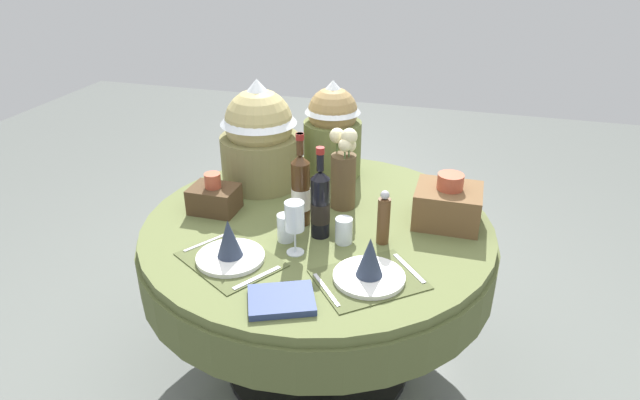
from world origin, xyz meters
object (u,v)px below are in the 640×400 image
Objects in this scene: wine_bottle_left at (301,190)px; wine_bottle_centre at (320,204)px; wine_glass_left at (295,218)px; tumbler_near_left at (344,231)px; gift_tub_back_centre at (333,125)px; dining_table at (318,251)px; gift_tub_back_left at (259,131)px; flower_vase at (344,171)px; woven_basket_side_left at (214,198)px; woven_basket_side_right at (448,204)px; tumbler_near_right at (285,228)px; place_setting_left at (230,249)px; pepper_mill at (384,219)px; book_on_table at (281,300)px; place_setting_right at (369,268)px.

wine_bottle_left is 1.05× the size of wine_bottle_centre.
wine_glass_left is 0.21m from tumbler_near_left.
dining_table is at bearing -81.92° from gift_tub_back_centre.
wine_bottle_centre is 0.55m from gift_tub_back_left.
flower_vase is 1.85× the size of woven_basket_side_left.
gift_tub_back_left is at bearing 170.34° from woven_basket_side_right.
tumbler_near_right is 0.64m from woven_basket_side_right.
tumbler_near_right is at bearing -113.11° from flower_vase.
place_setting_left is at bearing -118.74° from flower_vase.
dining_table is 6.63× the size of pepper_mill.
wine_bottle_left is (-0.12, -0.18, -0.02)m from flower_vase.
wine_bottle_centre reaches higher than tumbler_near_left.
wine_bottle_left is 1.82× the size of book_on_table.
wine_bottle_centre is 0.45m from book_on_table.
flower_vase reaches higher than place_setting_right.
place_setting_right is 0.47m from wine_bottle_left.
wine_glass_left is at bearing 162.14° from place_setting_right.
wine_bottle_centre reaches higher than pepper_mill.
wine_bottle_left is 0.17m from tumbler_near_right.
tumbler_near_right is at bearing 83.48° from book_on_table.
flower_vase is 0.37m from tumbler_near_right.
flower_vase reaches higher than tumbler_near_right.
woven_basket_side_left is at bearing 170.20° from tumbler_near_left.
place_setting_right is 0.32m from wine_glass_left.
gift_tub_back_left reaches higher than wine_bottle_centre.
gift_tub_back_centre reaches higher than place_setting_right.
gift_tub_back_centre reaches higher than wine_bottle_left.
place_setting_left is at bearing -127.37° from tumbler_near_right.
gift_tub_back_left is at bearing 121.22° from tumbler_near_right.
pepper_mill reaches higher than tumbler_near_left.
woven_basket_side_right is at bearing 16.48° from wine_bottle_left.
book_on_table is (-0.10, -0.41, -0.04)m from tumbler_near_left.
dining_table is at bearing 22.66° from wine_bottle_left.
dining_table is at bearing 86.97° from wine_glass_left.
pepper_mill is (0.49, 0.27, 0.05)m from place_setting_left.
woven_basket_side_right is (0.35, 0.26, 0.03)m from tumbler_near_left.
woven_basket_side_left is (-0.36, -0.50, -0.18)m from gift_tub_back_centre.
gift_tub_back_left is at bearing -144.94° from gift_tub_back_centre.
flower_vase reaches higher than woven_basket_side_right.
woven_basket_side_right is (0.49, 0.14, 0.22)m from dining_table.
tumbler_near_left is at bearing 52.81° from book_on_table.
pepper_mill is at bearing 90.17° from place_setting_right.
wine_glass_left reaches higher than place_setting_left.
place_setting_right is at bearing -45.09° from wine_bottle_centre.
gift_tub_back_centre is at bearing 89.32° from tumbler_near_right.
gift_tub_back_centre is (-0.11, 1.01, 0.23)m from book_on_table.
pepper_mill is 0.71m from woven_basket_side_left.
tumbler_near_left is 0.44m from woven_basket_side_right.
wine_bottle_left is (0.16, 0.33, 0.10)m from place_setting_left.
wine_bottle_centre is at bearing -152.44° from woven_basket_side_right.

